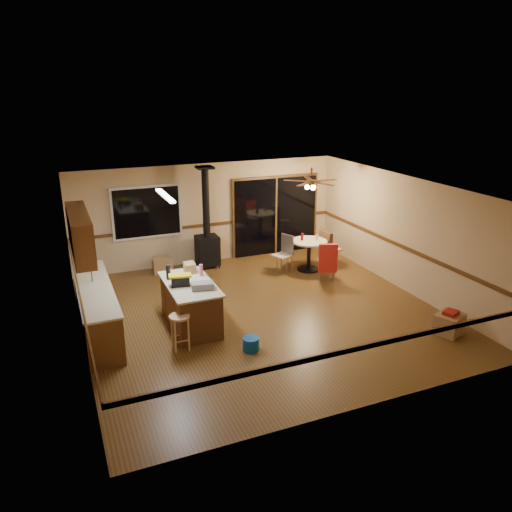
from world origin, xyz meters
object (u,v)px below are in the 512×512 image
blue_bucket (251,344)px  dining_table (309,250)px  toolbox_grey (203,286)px  wood_stove (207,240)px  box_corner_a (449,324)px  box_under_window (163,265)px  toolbox_black (180,281)px  chair_near (328,258)px  kitchen_island (191,304)px  bar_stool (180,333)px  chair_right (326,245)px  box_corner_b (450,327)px  chair_left (285,249)px

blue_bucket → dining_table: dining_table is taller
toolbox_grey → blue_bucket: bearing=-59.5°
wood_stove → box_corner_a: bearing=-59.2°
blue_bucket → box_under_window: (-0.58, 4.44, 0.07)m
box_under_window → wood_stove: bearing=-2.5°
wood_stove → toolbox_black: bearing=-115.6°
chair_near → box_corner_a: 3.30m
kitchen_island → bar_stool: bearing=-117.2°
chair_right → box_under_window: chair_right is taller
chair_right → box_corner_a: size_ratio=1.36×
toolbox_grey → box_under_window: 3.56m
box_under_window → box_corner_b: (4.29, -5.33, -0.03)m
toolbox_black → box_under_window: 3.27m
bar_stool → box_corner_b: (4.85, -1.41, -0.17)m
chair_near → dining_table: bearing=92.1°
kitchen_island → toolbox_grey: (0.15, -0.37, 0.51)m
toolbox_black → chair_left: bearing=32.8°
toolbox_grey → toolbox_black: 0.46m
toolbox_black → box_corner_b: (4.61, -2.17, -0.84)m
wood_stove → box_corner_a: size_ratio=4.90×
chair_right → box_corner_b: size_ratio=1.80×
chair_near → chair_right: (0.49, 0.90, 0.00)m
box_corner_b → box_under_window: bearing=128.8°
bar_stool → box_corner_b: size_ratio=1.70×
bar_stool → kitchen_island: bearing=62.8°
toolbox_black → chair_near: (3.82, 1.04, -0.40)m
kitchen_island → chair_left: 3.60m
chair_right → chair_near: bearing=-118.5°
toolbox_black → kitchen_island: bearing=17.0°
box_corner_a → box_corner_b: size_ratio=1.32×
kitchen_island → bar_stool: size_ratio=2.54×
wood_stove → box_corner_b: wood_stove is taller
chair_left → chair_right: same height
toolbox_grey → box_corner_a: bearing=-23.0°
toolbox_grey → blue_bucket: toolbox_grey is taller
chair_right → toolbox_black: bearing=-155.7°
blue_bucket → box_corner_b: 3.81m
toolbox_black → box_corner_b: toolbox_black is taller
blue_bucket → chair_right: size_ratio=0.42×
kitchen_island → box_under_window: 3.11m
blue_bucket → chair_near: (2.91, 2.32, 0.48)m
toolbox_black → chair_near: toolbox_black is taller
toolbox_black → bar_stool: size_ratio=0.51×
bar_stool → blue_bucket: bar_stool is taller
toolbox_grey → toolbox_black: size_ratio=1.21×
toolbox_grey → dining_table: bearing=32.9°
dining_table → box_corner_a: bearing=-78.3°
wood_stove → bar_stool: (-1.72, -3.87, -0.40)m
dining_table → chair_right: chair_right is taller
kitchen_island → box_corner_a: size_ratio=3.27×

